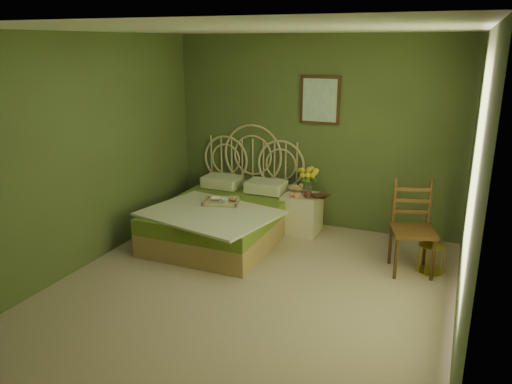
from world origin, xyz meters
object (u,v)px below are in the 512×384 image
at_px(bed, 225,216).
at_px(nightstand, 302,207).
at_px(chair, 415,221).
at_px(birdcage, 431,254).

distance_m(bed, nightstand, 1.06).
height_order(bed, chair, bed).
height_order(nightstand, birdcage, nightstand).
xyz_separation_m(chair, birdcage, (0.21, 0.01, -0.36)).
relative_size(bed, nightstand, 2.29).
relative_size(bed, birdcage, 5.07).
bearing_deg(chair, bed, 161.93).
relative_size(bed, chair, 2.11).
bearing_deg(nightstand, birdcage, -20.06).
height_order(chair, birdcage, chair).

